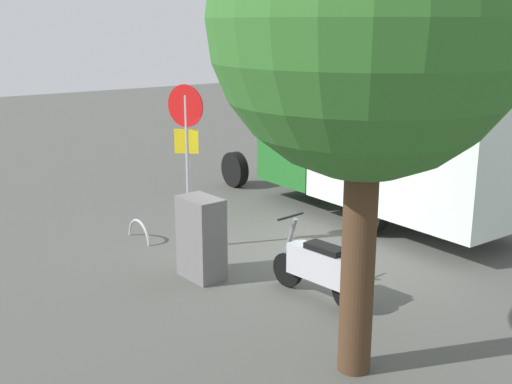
% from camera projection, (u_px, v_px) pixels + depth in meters
% --- Properties ---
extents(ground_plane, '(60.00, 60.00, 0.00)m').
position_uv_depth(ground_plane, '(285.00, 259.00, 11.42)').
color(ground_plane, '#4E4F49').
extents(box_truck_near, '(7.71, 2.24, 3.00)m').
position_uv_depth(box_truck_near, '(384.00, 144.00, 13.37)').
color(box_truck_near, black).
rests_on(box_truck_near, ground).
extents(motorcycle, '(1.81, 0.57, 1.20)m').
position_uv_depth(motorcycle, '(319.00, 267.00, 9.66)').
color(motorcycle, black).
rests_on(motorcycle, ground).
extents(stop_sign, '(0.71, 0.33, 3.05)m').
position_uv_depth(stop_sign, '(187.00, 141.00, 11.48)').
color(stop_sign, '#9E9EA3').
rests_on(stop_sign, ground).
extents(street_tree, '(3.47, 3.47, 5.88)m').
position_uv_depth(street_tree, '(369.00, 21.00, 6.75)').
color(street_tree, '#47301E').
rests_on(street_tree, ground).
extents(utility_cabinet, '(0.80, 0.53, 1.37)m').
position_uv_depth(utility_cabinet, '(201.00, 238.00, 10.44)').
color(utility_cabinet, slate).
rests_on(utility_cabinet, ground).
extents(bike_rack_hoop, '(0.85, 0.06, 0.85)m').
position_uv_depth(bike_rack_hoop, '(139.00, 240.00, 12.41)').
color(bike_rack_hoop, '#B7B7BC').
rests_on(bike_rack_hoop, ground).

